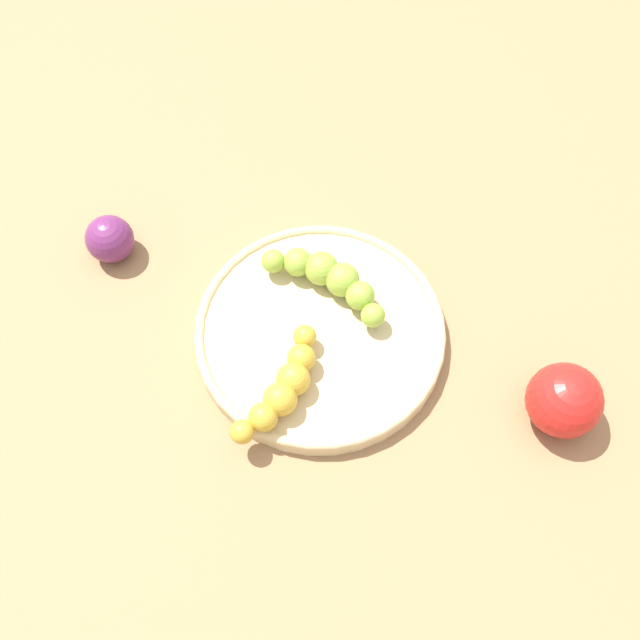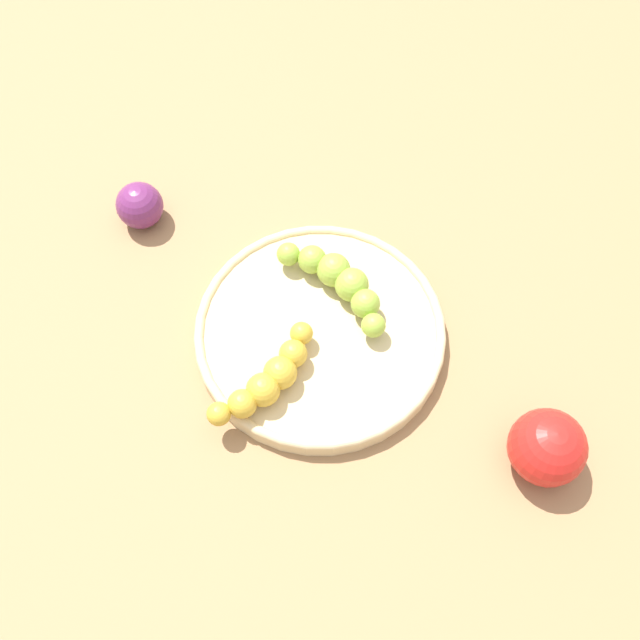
{
  "view_description": "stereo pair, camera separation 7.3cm",
  "coord_description": "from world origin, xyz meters",
  "px_view_note": "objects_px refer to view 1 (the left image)",
  "views": [
    {
      "loc": [
        0.04,
        0.35,
        0.68
      ],
      "look_at": [
        0.0,
        0.0,
        0.04
      ],
      "focal_mm": 41.35,
      "sensor_mm": 36.0,
      "label": 1
    },
    {
      "loc": [
        -0.04,
        0.35,
        0.68
      ],
      "look_at": [
        0.0,
        0.0,
        0.04
      ],
      "focal_mm": 41.35,
      "sensor_mm": 36.0,
      "label": 2
    }
  ],
  "objects_px": {
    "fruit_bowl": "(320,332)",
    "banana_spotted": "(283,387)",
    "apple_red": "(564,400)",
    "banana_green": "(329,278)",
    "plum_purple": "(110,239)"
  },
  "relations": [
    {
      "from": "plum_purple",
      "to": "banana_green",
      "type": "bearing_deg",
      "value": 160.46
    },
    {
      "from": "banana_spotted",
      "to": "apple_red",
      "type": "xyz_separation_m",
      "value": [
        -0.26,
        0.04,
        0.0
      ]
    },
    {
      "from": "banana_green",
      "to": "fruit_bowl",
      "type": "bearing_deg",
      "value": -158.33
    },
    {
      "from": "banana_green",
      "to": "apple_red",
      "type": "height_order",
      "value": "apple_red"
    },
    {
      "from": "fruit_bowl",
      "to": "apple_red",
      "type": "xyz_separation_m",
      "value": [
        -0.22,
        0.11,
        0.02
      ]
    },
    {
      "from": "apple_red",
      "to": "plum_purple",
      "type": "bearing_deg",
      "value": -28.84
    },
    {
      "from": "banana_spotted",
      "to": "fruit_bowl",
      "type": "bearing_deg",
      "value": 93.96
    },
    {
      "from": "banana_green",
      "to": "banana_spotted",
      "type": "bearing_deg",
      "value": -167.71
    },
    {
      "from": "banana_spotted",
      "to": "apple_red",
      "type": "relative_size",
      "value": 1.6
    },
    {
      "from": "banana_spotted",
      "to": "plum_purple",
      "type": "relative_size",
      "value": 2.21
    },
    {
      "from": "apple_red",
      "to": "fruit_bowl",
      "type": "bearing_deg",
      "value": -26.45
    },
    {
      "from": "fruit_bowl",
      "to": "banana_green",
      "type": "bearing_deg",
      "value": -106.84
    },
    {
      "from": "fruit_bowl",
      "to": "banana_spotted",
      "type": "xyz_separation_m",
      "value": [
        0.04,
        0.07,
        0.02
      ]
    },
    {
      "from": "banana_green",
      "to": "plum_purple",
      "type": "distance_m",
      "value": 0.24
    },
    {
      "from": "banana_spotted",
      "to": "banana_green",
      "type": "height_order",
      "value": "banana_green"
    }
  ]
}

